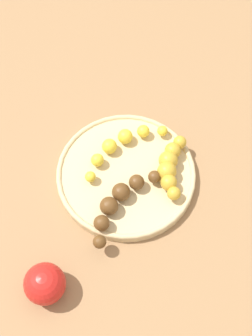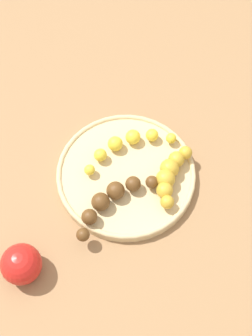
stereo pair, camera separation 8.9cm
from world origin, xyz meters
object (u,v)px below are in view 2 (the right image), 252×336
at_px(banana_overripe, 111,199).
at_px(apple_red, 21,264).
at_px(banana_spotted, 170,174).
at_px(fruit_bowl, 126,174).
at_px(banana_yellow, 126,144).

bearing_deg(banana_overripe, apple_red, 88.64).
height_order(banana_spotted, apple_red, apple_red).
bearing_deg(fruit_bowl, apple_red, 95.00).
height_order(fruit_bowl, banana_yellow, banana_yellow).
height_order(banana_yellow, banana_overripe, banana_overripe).
height_order(banana_yellow, apple_red, apple_red).
xyz_separation_m(fruit_bowl, apple_red, (-0.02, 0.26, 0.02)).
bearing_deg(banana_spotted, fruit_bowl, 11.55).
bearing_deg(fruit_bowl, banana_yellow, -41.10).
bearing_deg(banana_spotted, banana_overripe, 45.62).
height_order(banana_overripe, apple_red, apple_red).
height_order(banana_yellow, banana_spotted, banana_spotted).
relative_size(banana_overripe, apple_red, 2.59).
distance_m(banana_spotted, apple_red, 0.31).
xyz_separation_m(fruit_bowl, banana_overripe, (-0.03, 0.06, 0.02)).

